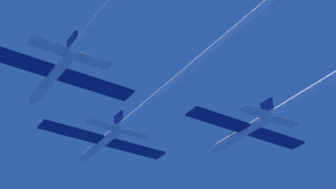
{
  "coord_description": "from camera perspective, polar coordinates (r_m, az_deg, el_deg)",
  "views": [
    {
      "loc": [
        -23.07,
        -49.88,
        -26.32
      ],
      "look_at": [
        0.33,
        -13.29,
        0.07
      ],
      "focal_mm": 56.64,
      "sensor_mm": 36.0,
      "label": 1
    }
  ],
  "objects": [
    {
      "name": "jet_lead",
      "position": [
        49.63,
        0.22,
        0.91
      ],
      "size": [
        15.01,
        48.93,
        2.49
      ],
      "color": "silver"
    }
  ]
}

